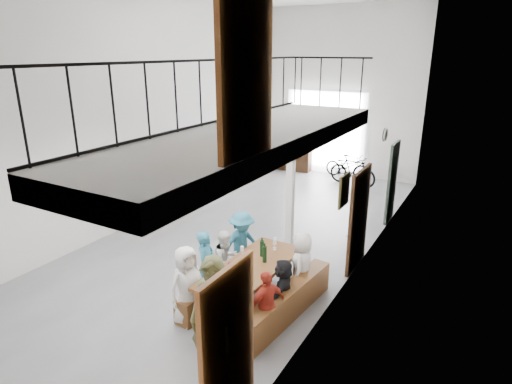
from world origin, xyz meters
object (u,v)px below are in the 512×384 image
Objects in this scene: oak_barrel at (250,167)px; host_standing at (214,323)px; tasting_table at (251,270)px; bench_inner at (217,289)px; side_bench at (164,206)px; serving_counter at (285,155)px; bicycle_near at (347,166)px.

host_standing is (4.35, -8.27, 0.49)m from oak_barrel.
tasting_table is 7.69m from oak_barrel.
host_standing is at bearing -52.76° from bench_inner.
tasting_table is 2.70× the size of oak_barrel.
oak_barrel reaches higher than bench_inner.
host_standing is at bearing -42.64° from side_bench.
side_bench is at bearing 126.39° from host_standing.
side_bench is 5.77m from serving_counter.
serving_counter is at bearing 72.83° from oak_barrel.
host_standing is (0.43, -1.66, 0.18)m from tasting_table.
serving_counter is (0.75, 5.71, 0.26)m from side_bench.
serving_counter is (0.52, 1.67, 0.10)m from oak_barrel.
host_standing reaches higher than side_bench.
tasting_table is 1.13× the size of serving_counter.
bicycle_near is (3.06, 5.66, 0.17)m from side_bench.
oak_barrel is at bearing 128.70° from bicycle_near.
tasting_table is at bearing -72.77° from serving_counter.
tasting_table is 1.72m from host_standing.
host_standing reaches higher than tasting_table.
side_bench is at bearing -93.32° from oak_barrel.
side_bench is 6.44m from bicycle_near.
side_bench is 0.89× the size of serving_counter.
oak_barrel is at bearing -112.26° from serving_counter.
bench_inner is 4.39m from side_bench.
bench_inner is at bearing -76.77° from serving_counter.
serving_counter is at bearing 111.63° from bench_inner.
bench_inner is 2.33× the size of oak_barrel.
oak_barrel is at bearing 122.44° from tasting_table.
host_standing is at bearing -162.33° from bicycle_near.
bicycle_near is at bearing 87.77° from host_standing.
bench_inner is (-0.63, -0.07, -0.49)m from tasting_table.
bench_inner is at bearing -63.84° from oak_barrel.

